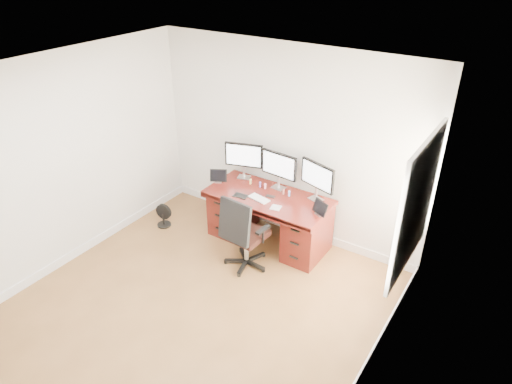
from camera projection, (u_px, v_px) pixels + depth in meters
The scene contains 20 objects.
ground at pixel (184, 318), 5.20m from camera, with size 4.50×4.50×0.00m, color brown.
back_wall at pixel (286, 144), 6.18m from camera, with size 4.00×0.10×2.70m, color white.
right_wall at pixel (369, 285), 3.66m from camera, with size 0.10×4.50×2.70m.
desk at pixel (269, 217), 6.34m from camera, with size 1.70×0.80×0.75m.
office_chair at pixel (244, 244), 5.87m from camera, with size 0.61×0.60×1.05m.
floor_fan at pixel (163, 216), 6.79m from camera, with size 0.25×0.21×0.35m.
monitor_left at pixel (244, 156), 6.46m from camera, with size 0.53×0.20×0.53m.
monitor_center at pixel (279, 166), 6.18m from camera, with size 0.55×0.15×0.53m.
monitor_right at pixel (317, 177), 5.90m from camera, with size 0.54×0.20×0.53m.
tablet_left at pixel (218, 177), 6.45m from camera, with size 0.24×0.18×0.19m.
tablet_right at pixel (320, 209), 5.69m from camera, with size 0.25×0.17×0.19m.
keyboard at pixel (259, 199), 6.07m from camera, with size 0.30×0.13×0.01m, color white.
trackpad at pixel (276, 208), 5.87m from camera, with size 0.13×0.13×0.01m, color silver.
drawing_tablet at pixel (241, 196), 6.14m from camera, with size 0.19×0.12×0.01m, color black.
phone at pixel (270, 196), 6.13m from camera, with size 0.12×0.06×0.01m, color black.
figurine_yellow at pixel (250, 181), 6.42m from camera, with size 0.03×0.03×0.08m.
figurine_purple at pixel (260, 184), 6.34m from camera, with size 0.03×0.03×0.08m.
figurine_pink at pixel (265, 186), 6.30m from camera, with size 0.03×0.03×0.08m.
figurine_brown at pixel (283, 191), 6.16m from camera, with size 0.03×0.03×0.08m.
figurine_blue at pixel (289, 193), 6.12m from camera, with size 0.03×0.03×0.08m.
Camera 1 is at (2.79, -2.75, 3.80)m, focal length 32.00 mm.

